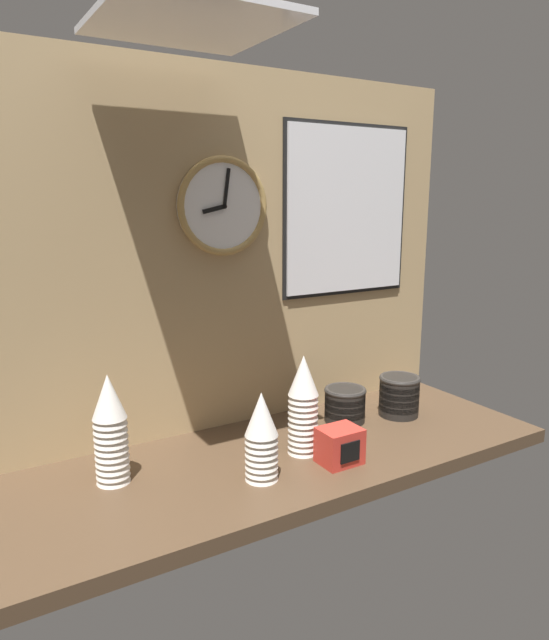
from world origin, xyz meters
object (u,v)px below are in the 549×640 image
(cup_stack_left, at_px, (110,429))
(bowl_stack_right, at_px, (345,403))
(wall_clock, at_px, (223,206))
(cup_stack_center_right, at_px, (303,405))
(napkin_dispenser, at_px, (340,446))
(cup_stack_center, at_px, (261,436))
(menu_board, at_px, (347,211))
(bowl_stack_far_right, at_px, (399,395))

(cup_stack_left, relative_size, bowl_stack_right, 2.12)
(wall_clock, bearing_deg, cup_stack_center_right, -69.80)
(bowl_stack_right, distance_m, wall_clock, 0.71)
(cup_stack_center_right, height_order, napkin_dispenser, cup_stack_center_right)
(wall_clock, bearing_deg, cup_stack_center, -102.02)
(bowl_stack_right, height_order, napkin_dispenser, bowl_stack_right)
(bowl_stack_right, relative_size, menu_board, 0.24)
(cup_stack_center, relative_size, menu_board, 0.42)
(cup_stack_center, distance_m, napkin_dispenser, 0.23)
(cup_stack_center, bearing_deg, bowl_stack_right, 25.47)
(napkin_dispenser, bearing_deg, cup_stack_center, 172.86)
(menu_board, relative_size, napkin_dispenser, 5.05)
(bowl_stack_far_right, height_order, napkin_dispenser, bowl_stack_far_right)
(cup_stack_left, bearing_deg, bowl_stack_right, 1.58)
(bowl_stack_right, bearing_deg, napkin_dispenser, -130.36)
(menu_board, distance_m, napkin_dispenser, 0.77)
(cup_stack_center_right, relative_size, bowl_stack_right, 2.12)
(bowl_stack_right, bearing_deg, cup_stack_center_right, -153.05)
(cup_stack_center_right, xyz_separation_m, napkin_dispenser, (0.05, -0.10, -0.09))
(cup_stack_center, bearing_deg, napkin_dispenser, -7.14)
(cup_stack_left, height_order, cup_stack_center_right, same)
(cup_stack_left, bearing_deg, cup_stack_center_right, -11.58)
(cup_stack_center, distance_m, wall_clock, 0.65)
(cup_stack_left, height_order, menu_board, menu_board)
(bowl_stack_right, height_order, menu_board, menu_board)
(cup_stack_left, xyz_separation_m, menu_board, (0.84, 0.18, 0.51))
(cup_stack_center, xyz_separation_m, bowl_stack_far_right, (0.59, 0.15, -0.05))
(wall_clock, relative_size, napkin_dispenser, 2.58)
(bowl_stack_far_right, bearing_deg, napkin_dispenser, -154.77)
(cup_stack_center, relative_size, bowl_stack_right, 1.74)
(napkin_dispenser, bearing_deg, menu_board, 51.54)
(cup_stack_center_right, distance_m, napkin_dispenser, 0.14)
(bowl_stack_far_right, xyz_separation_m, bowl_stack_right, (-0.18, 0.05, -0.01))
(menu_board, bearing_deg, cup_stack_center, -146.02)
(menu_board, xyz_separation_m, napkin_dispenser, (-0.30, -0.38, -0.60))
(bowl_stack_far_right, xyz_separation_m, napkin_dispenser, (-0.37, -0.17, -0.02))
(bowl_stack_far_right, relative_size, wall_clock, 0.47)
(cup_stack_left, height_order, bowl_stack_far_right, cup_stack_left)
(cup_stack_center, xyz_separation_m, menu_board, (0.52, 0.35, 0.53))
(wall_clock, relative_size, menu_board, 0.51)
(cup_stack_center, bearing_deg, cup_stack_center_right, 23.35)
(bowl_stack_far_right, distance_m, wall_clock, 0.81)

